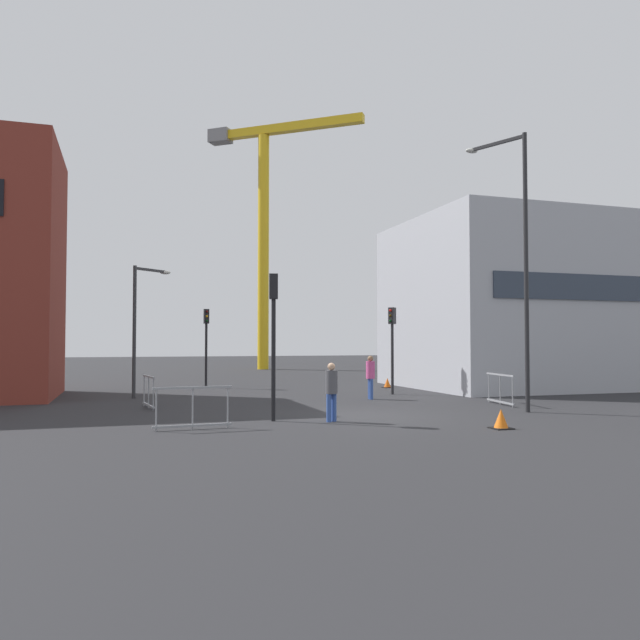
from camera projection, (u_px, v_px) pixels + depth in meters
name	position (u px, v px, depth m)	size (l,w,h in m)	color
ground	(362.00, 416.00, 18.39)	(160.00, 160.00, 0.00)	#28282B
office_block	(535.00, 305.00, 31.12)	(13.25, 9.56, 8.12)	#A8AAB2
construction_crane	(265.00, 208.00, 50.62)	(11.25, 9.01, 20.17)	gold
streetlamp_tall	(519.00, 249.00, 19.72)	(1.11, 2.00, 8.86)	#232326
streetlamp_short	(140.00, 317.00, 24.46)	(1.51, 1.18, 5.21)	#2D2D30
traffic_light_near	(206.00, 335.00, 29.84)	(0.25, 0.37, 3.80)	black
traffic_light_crosswalk	(274.00, 322.00, 17.29)	(0.30, 0.39, 4.11)	black
traffic_light_far	(392.00, 336.00, 26.07)	(0.37, 0.36, 3.66)	#232326
pedestrian_walking	(370.00, 374.00, 23.79)	(0.34, 0.34, 1.67)	#33519E
pedestrian_waiting	(331.00, 388.00, 17.06)	(0.34, 0.34, 1.62)	#33519E
safety_barrier_front	(149.00, 391.00, 20.53)	(0.32, 1.85, 1.08)	gray
safety_barrier_mid_span	(193.00, 407.00, 15.51)	(1.98, 0.17, 1.08)	gray
safety_barrier_rear	(500.00, 389.00, 21.74)	(0.36, 2.06, 1.08)	gray
traffic_cone_orange	(501.00, 420.00, 15.65)	(0.50, 0.50, 0.50)	black
traffic_cone_by_barrier	(387.00, 383.00, 29.81)	(0.46, 0.46, 0.47)	black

